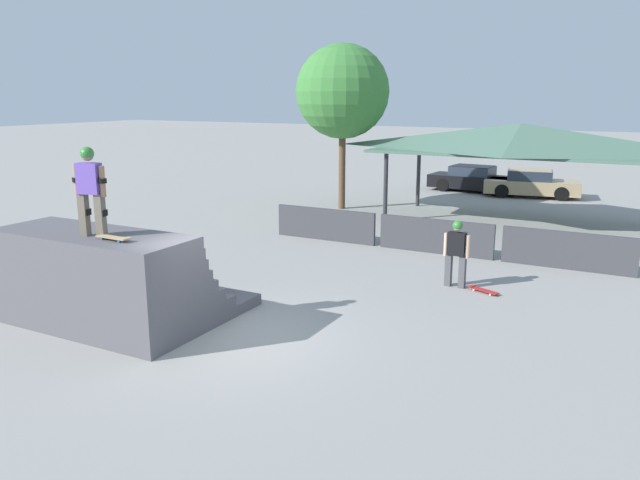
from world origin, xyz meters
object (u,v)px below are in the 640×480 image
(parked_car_black, at_px, (474,179))
(parked_car_tan, at_px, (531,184))
(bystander_walking, at_px, (457,248))
(skateboard_on_ground, at_px, (483,290))
(tree_beside_pavilion, at_px, (343,92))
(skateboard_on_deck, at_px, (114,238))
(skater_on_deck, at_px, (90,185))

(parked_car_black, distance_m, parked_car_tan, 2.84)
(bystander_walking, height_order, parked_car_tan, bystander_walking)
(bystander_walking, distance_m, parked_car_black, 16.30)
(skateboard_on_ground, relative_size, tree_beside_pavilion, 0.12)
(skateboard_on_deck, relative_size, skateboard_on_ground, 0.96)
(bystander_walking, bearing_deg, skater_on_deck, 52.36)
(skateboard_on_ground, bearing_deg, skater_on_deck, 67.88)
(skateboard_on_deck, height_order, skateboard_on_ground, skateboard_on_deck)
(bystander_walking, distance_m, parked_car_tan, 15.53)
(skateboard_on_deck, relative_size, tree_beside_pavilion, 0.12)
(skater_on_deck, bearing_deg, skateboard_on_ground, 32.65)
(tree_beside_pavilion, bearing_deg, parked_car_tan, 47.06)
(skateboard_on_deck, bearing_deg, parked_car_tan, 82.07)
(skateboard_on_deck, distance_m, bystander_walking, 8.13)
(skateboard_on_deck, distance_m, parked_car_tan, 22.37)
(skater_on_deck, relative_size, skateboard_on_deck, 2.25)
(skateboard_on_ground, bearing_deg, tree_beside_pavilion, -24.45)
(parked_car_tan, bearing_deg, skateboard_on_deck, -109.80)
(bystander_walking, bearing_deg, tree_beside_pavilion, -46.41)
(bystander_walking, xyz_separation_m, tree_beside_pavilion, (-7.36, 8.54, 3.81))
(skater_on_deck, relative_size, parked_car_tan, 0.39)
(skater_on_deck, height_order, skateboard_on_ground, skater_on_deck)
(tree_beside_pavilion, bearing_deg, skater_on_deck, -82.70)
(skateboard_on_ground, height_order, tree_beside_pavilion, tree_beside_pavilion)
(skateboard_on_deck, distance_m, tree_beside_pavilion, 15.47)
(skater_on_deck, bearing_deg, parked_car_tan, 65.50)
(skateboard_on_ground, relative_size, parked_car_black, 0.18)
(skateboard_on_ground, xyz_separation_m, tree_beside_pavilion, (-8.09, 8.66, 4.74))
(skater_on_deck, height_order, skateboard_on_deck, skater_on_deck)
(parked_car_tan, bearing_deg, skater_on_deck, -111.45)
(bystander_walking, xyz_separation_m, skateboard_on_ground, (0.73, -0.13, -0.94))
(skater_on_deck, bearing_deg, skateboard_on_deck, -20.77)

